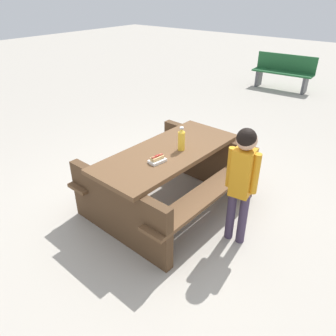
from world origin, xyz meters
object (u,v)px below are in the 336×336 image
object	(u,v)px
soda_bottle	(181,139)
park_bench_near	(283,71)
picnic_table	(168,174)
hotdog_tray	(157,159)
child_in_coat	(242,173)

from	to	relation	value
soda_bottle	park_bench_near	size ratio (longest dim) A/B	0.18
picnic_table	park_bench_near	distance (m)	5.92
hotdog_tray	child_in_coat	size ratio (longest dim) A/B	0.15
picnic_table	child_in_coat	xyz separation A→B (m)	(0.03, 0.93, 0.37)
soda_bottle	picnic_table	bearing A→B (deg)	-43.42
picnic_table	soda_bottle	xyz separation A→B (m)	(-0.11, 0.10, 0.43)
child_in_coat	park_bench_near	world-z (taller)	child_in_coat
picnic_table	child_in_coat	world-z (taller)	child_in_coat
hotdog_tray	child_in_coat	distance (m)	0.88
hotdog_tray	park_bench_near	distance (m)	6.22
soda_bottle	hotdog_tray	distance (m)	0.40
soda_bottle	hotdog_tray	bearing A→B (deg)	-3.22
soda_bottle	child_in_coat	world-z (taller)	child_in_coat
picnic_table	hotdog_tray	world-z (taller)	hotdog_tray
picnic_table	soda_bottle	distance (m)	0.46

